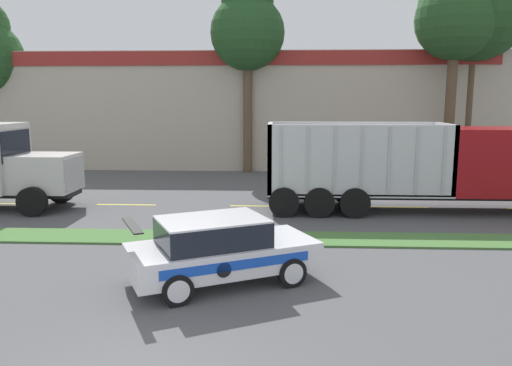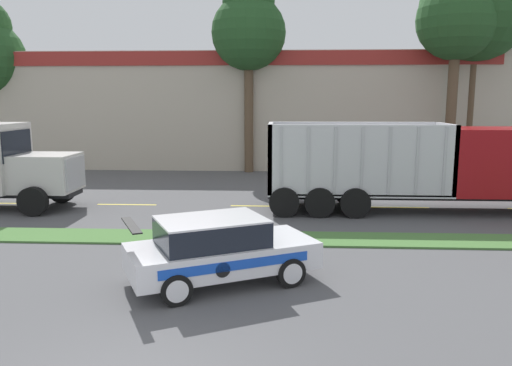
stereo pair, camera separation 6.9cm
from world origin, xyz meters
name	(u,v)px [view 1 (the left image)]	position (x,y,z in m)	size (l,w,h in m)	color
grass_verge	(210,238)	(0.00, 8.44, 0.03)	(120.00, 1.54, 0.06)	#477538
centre_line_4	(126,205)	(-4.04, 13.21, 0.00)	(2.40, 0.14, 0.01)	yellow
centre_line_5	(260,206)	(1.36, 13.21, 0.00)	(2.40, 0.14, 0.01)	yellow
centre_line_6	(398,207)	(6.76, 13.21, 0.00)	(2.40, 0.14, 0.01)	yellow
dump_truck_mid	(453,169)	(8.61, 12.63, 1.63)	(11.80, 2.78, 3.31)	black
rally_car	(220,249)	(0.75, 4.78, 0.81)	(4.63, 3.54, 1.57)	white
store_building_backdrop	(184,110)	(-4.63, 28.96, 3.48)	(40.21, 12.10, 6.96)	#BCB29E
tree_behind_left	(247,26)	(0.28, 22.68, 8.21)	(4.18, 4.18, 11.00)	brown
tree_behind_centre	(456,13)	(11.39, 21.77, 8.68)	(4.24, 4.24, 11.54)	brown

